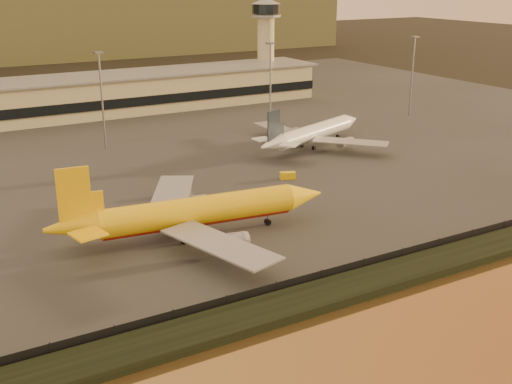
% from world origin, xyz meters
% --- Properties ---
extents(ground, '(900.00, 900.00, 0.00)m').
position_xyz_m(ground, '(0.00, 0.00, 0.00)').
color(ground, black).
rests_on(ground, ground).
extents(embankment, '(320.00, 7.00, 1.40)m').
position_xyz_m(embankment, '(0.00, -17.00, 0.70)').
color(embankment, black).
rests_on(embankment, ground).
extents(tarmac, '(320.00, 220.00, 0.20)m').
position_xyz_m(tarmac, '(0.00, 95.00, 0.10)').
color(tarmac, '#2D2D2D').
rests_on(tarmac, ground).
extents(perimeter_fence, '(300.00, 0.05, 2.20)m').
position_xyz_m(perimeter_fence, '(0.00, -13.00, 1.30)').
color(perimeter_fence, black).
rests_on(perimeter_fence, tarmac).
extents(terminal_building, '(202.00, 25.00, 12.60)m').
position_xyz_m(terminal_building, '(-14.52, 125.55, 6.25)').
color(terminal_building, tan).
rests_on(terminal_building, tarmac).
extents(control_tower, '(11.20, 11.20, 35.50)m').
position_xyz_m(control_tower, '(70.00, 131.00, 21.66)').
color(control_tower, tan).
rests_on(control_tower, tarmac).
extents(apron_light_masts, '(152.20, 12.20, 25.40)m').
position_xyz_m(apron_light_masts, '(15.00, 75.00, 15.70)').
color(apron_light_masts, slate).
rests_on(apron_light_masts, tarmac).
extents(dhl_cargo_jet, '(50.78, 49.40, 15.16)m').
position_xyz_m(dhl_cargo_jet, '(-14.87, 13.23, 4.73)').
color(dhl_cargo_jet, yellow).
rests_on(dhl_cargo_jet, tarmac).
extents(white_narrowbody_jet, '(42.64, 40.33, 12.69)m').
position_xyz_m(white_narrowbody_jet, '(39.05, 54.09, 3.99)').
color(white_narrowbody_jet, white).
rests_on(white_narrowbody_jet, tarmac).
extents(gse_vehicle_yellow, '(3.83, 2.73, 1.57)m').
position_xyz_m(gse_vehicle_yellow, '(17.78, 33.49, 0.99)').
color(gse_vehicle_yellow, yellow).
rests_on(gse_vehicle_yellow, tarmac).
extents(gse_vehicle_white, '(4.34, 2.37, 1.86)m').
position_xyz_m(gse_vehicle_white, '(-7.78, 35.20, 1.13)').
color(gse_vehicle_white, white).
rests_on(gse_vehicle_white, tarmac).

